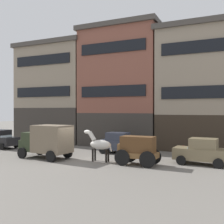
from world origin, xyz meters
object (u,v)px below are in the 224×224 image
at_px(draft_horse, 99,144).
at_px(sedan_dark, 202,151).
at_px(delivery_truck_far, 46,140).
at_px(sedan_light, 1,139).
at_px(sedan_parked_curb, 119,143).
at_px(fire_hydrant_curbside, 184,150).
at_px(cargo_wagon, 137,148).
at_px(pedestrian_officer, 40,136).

bearing_deg(draft_horse, sedan_dark, 15.47).
relative_size(draft_horse, delivery_truck_far, 0.52).
relative_size(sedan_light, sedan_parked_curb, 1.04).
distance_m(sedan_parked_curb, fire_hydrant_curbside, 5.49).
relative_size(draft_horse, sedan_light, 0.61).
bearing_deg(sedan_dark, draft_horse, -164.53).
bearing_deg(draft_horse, fire_hydrant_curbside, 45.57).
xyz_separation_m(sedan_parked_curb, fire_hydrant_curbside, (5.32, 1.27, -0.49)).
xyz_separation_m(draft_horse, sedan_dark, (7.01, 1.94, -0.36)).
height_order(delivery_truck_far, fire_hydrant_curbside, delivery_truck_far).
bearing_deg(cargo_wagon, draft_horse, 179.99).
bearing_deg(cargo_wagon, sedan_parked_curb, 127.26).
bearing_deg(sedan_parked_curb, delivery_truck_far, -132.50).
xyz_separation_m(sedan_dark, sedan_light, (-19.19, 0.27, 0.00)).
bearing_deg(pedestrian_officer, sedan_parked_curb, -7.70).
xyz_separation_m(draft_horse, sedan_light, (-12.18, 2.21, -0.36)).
bearing_deg(sedan_light, sedan_dark, -0.80).
xyz_separation_m(cargo_wagon, delivery_truck_far, (-7.30, -0.58, 0.28)).
relative_size(cargo_wagon, draft_horse, 1.25).
bearing_deg(draft_horse, cargo_wagon, -0.01).
height_order(cargo_wagon, pedestrian_officer, cargo_wagon).
xyz_separation_m(sedan_light, sedan_parked_curb, (12.06, 1.83, 0.00)).
xyz_separation_m(delivery_truck_far, pedestrian_officer, (-5.55, 5.94, -0.44)).
bearing_deg(sedan_light, fire_hydrant_curbside, 10.10).
xyz_separation_m(cargo_wagon, pedestrian_officer, (-12.85, 5.36, -0.17)).
bearing_deg(sedan_parked_curb, cargo_wagon, -52.74).
xyz_separation_m(sedan_dark, fire_hydrant_curbside, (-1.80, 3.37, -0.49)).
distance_m(draft_horse, delivery_truck_far, 4.40).
distance_m(delivery_truck_far, pedestrian_officer, 8.14).
height_order(sedan_light, fire_hydrant_curbside, sedan_light).
height_order(draft_horse, fire_hydrant_curbside, draft_horse).
distance_m(cargo_wagon, pedestrian_officer, 13.93).
distance_m(pedestrian_officer, fire_hydrant_curbside, 15.12).
relative_size(cargo_wagon, delivery_truck_far, 0.65).
xyz_separation_m(draft_horse, pedestrian_officer, (-9.90, 5.36, -0.29)).
xyz_separation_m(cargo_wagon, sedan_dark, (4.06, 1.94, -0.23)).
distance_m(cargo_wagon, draft_horse, 2.95).
xyz_separation_m(draft_horse, fire_hydrant_curbside, (5.20, 5.31, -0.84)).
bearing_deg(draft_horse, delivery_truck_far, -172.37).
relative_size(sedan_parked_curb, pedestrian_officer, 2.08).
relative_size(sedan_parked_curb, fire_hydrant_curbside, 4.49).
relative_size(draft_horse, pedestrian_officer, 1.31).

